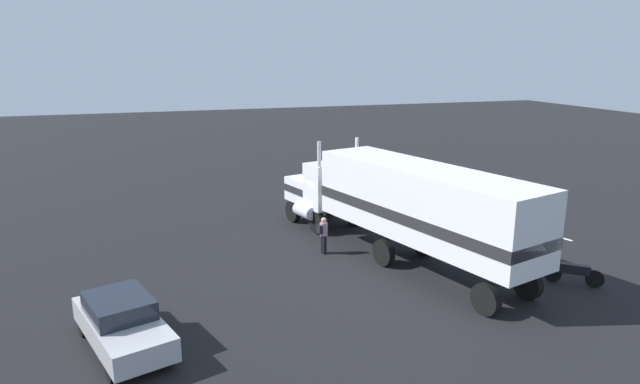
# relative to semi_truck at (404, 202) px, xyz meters

# --- Properties ---
(ground_plane) EXTENTS (120.00, 120.00, 0.00)m
(ground_plane) POSITION_rel_semi_truck_xyz_m (5.66, 1.49, -2.52)
(ground_plane) COLOR black
(lane_stripe_near) EXTENTS (4.31, 1.21, 0.01)m
(lane_stripe_near) POSITION_rel_semi_truck_xyz_m (3.06, -2.01, -2.52)
(lane_stripe_near) COLOR silver
(lane_stripe_near) RESTS_ON ground_plane
(lane_stripe_mid) EXTENTS (4.33, 1.10, 0.01)m
(lane_stripe_mid) POSITION_rel_semi_truck_xyz_m (5.02, -4.45, -2.52)
(lane_stripe_mid) COLOR silver
(lane_stripe_mid) RESTS_ON ground_plane
(lane_stripe_far) EXTENTS (4.26, 1.41, 0.01)m
(lane_stripe_far) POSITION_rel_semi_truck_xyz_m (1.70, -7.94, -2.52)
(lane_stripe_far) COLOR silver
(lane_stripe_far) RESTS_ON ground_plane
(semi_truck) EXTENTS (14.30, 6.20, 4.50)m
(semi_truck) POSITION_rel_semi_truck_xyz_m (0.00, 0.00, 0.00)
(semi_truck) COLOR white
(semi_truck) RESTS_ON ground_plane
(person_bystander) EXTENTS (0.36, 0.47, 1.63)m
(person_bystander) POSITION_rel_semi_truck_xyz_m (1.67, 2.94, -1.63)
(person_bystander) COLOR black
(person_bystander) RESTS_ON ground_plane
(parked_car) EXTENTS (4.74, 3.05, 1.57)m
(parked_car) POSITION_rel_semi_truck_xyz_m (-3.93, 11.05, -1.72)
(parked_car) COLOR #B7B7BC
(parked_car) RESTS_ON ground_plane
(motorcycle) EXTENTS (1.48, 1.64, 1.12)m
(motorcycle) POSITION_rel_semi_truck_xyz_m (-4.37, -4.95, -2.04)
(motorcycle) COLOR black
(motorcycle) RESTS_ON ground_plane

